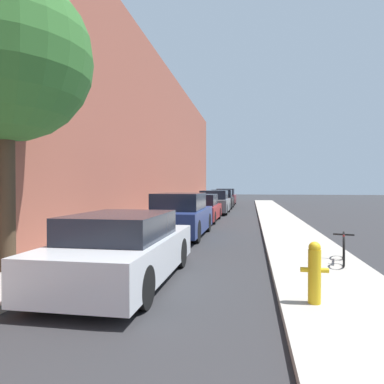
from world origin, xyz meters
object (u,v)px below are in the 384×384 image
(parked_car_grey, at_px, (214,203))
(fire_hydrant, at_px, (314,272))
(bicycle, at_px, (344,248))
(parked_car_navy, at_px, (180,216))
(parked_car_silver, at_px, (124,249))
(parked_car_black, at_px, (222,200))
(parked_car_maroon, at_px, (226,197))
(parked_car_red, at_px, (201,209))
(street_tree_near, at_px, (6,57))

(parked_car_grey, height_order, fire_hydrant, parked_car_grey)
(bicycle, bearing_deg, parked_car_navy, 151.43)
(parked_car_silver, height_order, parked_car_black, parked_car_black)
(parked_car_black, xyz_separation_m, parked_car_maroon, (-0.10, 5.34, 0.02))
(parked_car_red, relative_size, parked_car_maroon, 1.07)
(parked_car_silver, xyz_separation_m, street_tree_near, (-2.38, 0.00, 3.64))
(street_tree_near, bearing_deg, bicycle, 15.77)
(parked_car_silver, bearing_deg, parked_car_red, 90.98)
(street_tree_near, bearing_deg, parked_car_black, 83.73)
(fire_hydrant, distance_m, bicycle, 3.05)
(parked_car_black, distance_m, parked_car_maroon, 5.34)
(bicycle, bearing_deg, parked_car_silver, -142.58)
(fire_hydrant, bearing_deg, parked_car_black, 97.98)
(parked_car_grey, distance_m, bicycle, 14.99)
(parked_car_maroon, bearing_deg, street_tree_near, -94.84)
(parked_car_black, height_order, parked_car_maroon, parked_car_maroon)
(parked_car_navy, xyz_separation_m, parked_car_grey, (0.11, 10.34, -0.01))
(parked_car_black, distance_m, bicycle, 20.25)
(parked_car_red, xyz_separation_m, street_tree_near, (-2.19, -11.16, 3.62))
(parked_car_silver, height_order, parked_car_navy, parked_car_navy)
(parked_car_silver, distance_m, parked_car_red, 11.17)
(parked_car_black, bearing_deg, parked_car_maroon, 91.04)
(street_tree_near, distance_m, bicycle, 7.90)
(parked_car_red, xyz_separation_m, parked_car_black, (0.19, 10.51, 0.06))
(parked_car_silver, bearing_deg, parked_car_maroon, 90.20)
(parked_car_black, height_order, street_tree_near, street_tree_near)
(parked_car_red, distance_m, street_tree_near, 11.94)
(parked_car_silver, xyz_separation_m, parked_car_black, (0.00, 21.68, 0.08))
(parked_car_navy, bearing_deg, bicycle, -42.19)
(parked_car_red, relative_size, parked_car_grey, 0.98)
(parked_car_maroon, bearing_deg, bicycle, -80.15)
(parked_car_red, distance_m, bicycle, 10.30)
(fire_hydrant, height_order, bicycle, fire_hydrant)
(parked_car_navy, bearing_deg, parked_car_red, 90.32)
(street_tree_near, distance_m, fire_hydrant, 6.74)
(parked_car_red, distance_m, fire_hydrant, 12.58)
(parked_car_silver, distance_m, parked_car_grey, 16.24)
(parked_car_red, bearing_deg, fire_hydrant, -74.49)
(parked_car_navy, xyz_separation_m, parked_car_maroon, (0.06, 21.12, -0.00))
(fire_hydrant, bearing_deg, parked_car_maroon, 96.67)
(parked_car_grey, height_order, bicycle, parked_car_grey)
(parked_car_black, xyz_separation_m, bicycle, (4.27, -19.80, -0.26))
(parked_car_silver, xyz_separation_m, parked_car_red, (-0.19, 11.17, 0.03))
(parked_car_silver, height_order, street_tree_near, street_tree_near)
(street_tree_near, bearing_deg, parked_car_red, 78.89)
(parked_car_silver, bearing_deg, street_tree_near, 179.90)
(parked_car_navy, xyz_separation_m, street_tree_near, (-2.22, -5.90, 3.53))
(parked_car_silver, relative_size, parked_car_red, 0.99)
(parked_car_maroon, relative_size, fire_hydrant, 4.57)
(parked_car_navy, distance_m, bicycle, 5.99)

